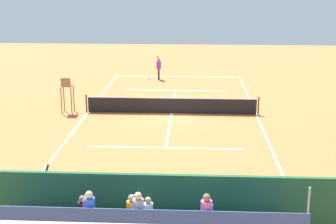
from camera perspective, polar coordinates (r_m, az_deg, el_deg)
ground_plane at (r=29.13m, az=0.42°, el=-0.15°), size 60.00×60.00×0.00m
court_line_markings at (r=29.16m, az=0.43°, el=-0.13°), size 10.10×22.20×0.01m
tennis_net at (r=29.00m, az=0.43°, el=0.80°), size 10.30×0.10×1.07m
backdrop_wall at (r=15.67m, az=-2.00°, el=-10.61°), size 18.00×0.16×2.00m
umpire_chair at (r=29.59m, az=-11.68°, el=2.39°), size 0.67×0.67×2.14m
courtside_bench at (r=16.49m, az=5.80°, el=-11.00°), size 1.80×0.40×0.93m
equipment_bag at (r=16.56m, az=-0.63°, el=-12.27°), size 0.90×0.36×0.36m
tennis_player at (r=38.47m, az=-1.09°, el=5.29°), size 0.37×0.53×1.93m
tennis_racket at (r=38.70m, az=-2.60°, el=3.83°), size 0.58×0.33×0.03m
tennis_ball_near at (r=37.66m, az=2.57°, el=3.52°), size 0.07×0.07×0.07m
line_judge at (r=16.90m, az=-14.01°, el=-9.01°), size 0.38×0.54×1.93m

